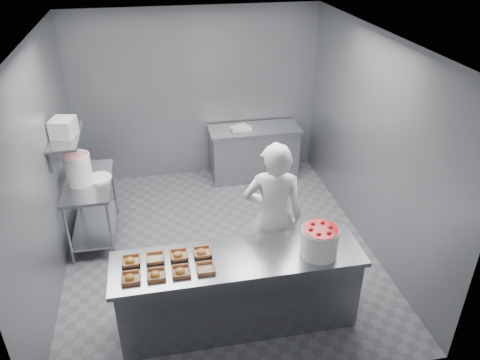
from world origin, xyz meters
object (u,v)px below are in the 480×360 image
Objects in this scene: service_counter at (239,290)px; tray_6 at (179,255)px; tray_7 at (202,252)px; strawberry_tub at (319,241)px; tray_1 at (156,275)px; prep_table at (91,201)px; tray_3 at (205,268)px; back_counter at (254,152)px; tray_5 at (155,258)px; glaze_bucket at (78,169)px; tray_4 at (131,261)px; appliance at (63,127)px; tray_0 at (131,278)px; tray_2 at (181,271)px; worker at (273,217)px.

tray_6 is at bearing 167.77° from service_counter.
strawberry_tub is (1.18, -0.23, 0.14)m from tray_7.
tray_1 is 0.55m from tray_7.
prep_table is 2.26m from tray_1.
tray_7 is at bearing 90.67° from tray_3.
tray_1 is at bearing -179.01° from strawberry_tub.
tray_7 reaches higher than back_counter.
tray_5 is 1.00× the size of tray_6.
service_counter is at bearing -47.69° from glaze_bucket.
service_counter is 13.88× the size of tray_7.
appliance reaches higher than tray_4.
prep_table is at bearing 114.07° from tray_5.
tray_4 is 0.48m from tray_6.
tray_3 reaches higher than service_counter.
tray_5 reaches higher than back_counter.
appliance is (-0.98, 2.07, 0.76)m from tray_1.
tray_3 and tray_5 have the same top height.
appliance reaches higher than tray_6.
tray_1 is at bearing -117.24° from back_counter.
prep_table is 1.10m from appliance.
service_counter is 1.18m from tray_4.
prep_table is at bearing 130.24° from service_counter.
service_counter is 0.97m from tray_1.
tray_1 is 1.00× the size of tray_6.
back_counter is 3.83m from tray_1.
tray_0 is (0.57, -2.08, 0.33)m from prep_table.
appliance is (-1.46, 2.07, 0.76)m from tray_3.
service_counter is 2.56m from prep_table.
appliance is (-2.64, 2.04, 0.61)m from strawberry_tub.
strawberry_tub reaches higher than back_counter.
tray_2 is 0.62× the size of appliance.
worker is 4.89× the size of strawberry_tub.
tray_2 is 1.00× the size of tray_7.
glaze_bucket is (-1.13, 1.77, 0.20)m from tray_6.
strawberry_tub is at bearing -11.10° from tray_7.
tray_6 reaches higher than tray_5.
strawberry_tub reaches higher than tray_0.
glaze_bucket is (-0.08, -0.05, 0.53)m from prep_table.
worker is at bearing 33.04° from tray_2.
tray_1 is at bearing -90.67° from tray_5.
tray_2 is at bearing -60.91° from glaze_bucket.
tray_5 reaches higher than service_counter.
tray_3 is at bearing -58.13° from prep_table.
prep_table is 2.18m from tray_0.
worker is at bearing 22.72° from tray_6.
prep_table is 0.80× the size of back_counter.
glaze_bucket is at bearing 113.65° from tray_1.
worker is at bearing 48.95° from service_counter.
glaze_bucket is (-1.37, 1.77, 0.20)m from tray_7.
tray_7 is at bearing 40.46° from worker.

